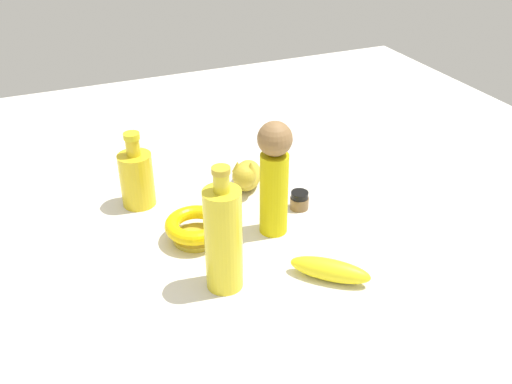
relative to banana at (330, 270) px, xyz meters
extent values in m
plane|color=silver|center=(0.06, -0.21, -0.02)|extent=(2.00, 2.00, 0.00)
ellipsoid|color=yellow|center=(0.00, 0.00, 0.00)|extent=(0.14, 0.13, 0.04)
ellipsoid|color=gold|center=(0.01, -0.38, 0.01)|extent=(0.11, 0.13, 0.06)
sphere|color=gold|center=(0.03, -0.34, 0.03)|extent=(0.06, 0.06, 0.06)
cone|color=gold|center=(0.02, -0.33, 0.06)|extent=(0.03, 0.03, 0.03)
cone|color=gold|center=(0.05, -0.34, 0.06)|extent=(0.03, 0.03, 0.03)
ellipsoid|color=gold|center=(-0.01, -0.42, 0.00)|extent=(0.04, 0.05, 0.02)
cylinder|color=gold|center=(0.19, -0.22, -0.02)|extent=(0.09, 0.09, 0.01)
torus|color=yellow|center=(0.19, -0.22, 0.02)|extent=(0.12, 0.12, 0.03)
cylinder|color=brown|center=(-0.06, -0.24, -0.01)|extent=(0.04, 0.04, 0.03)
cylinder|color=#B58C1C|center=(-0.06, -0.24, 0.00)|extent=(0.03, 0.03, 0.00)
cylinder|color=black|center=(-0.06, -0.24, 0.01)|extent=(0.04, 0.04, 0.01)
cylinder|color=yellow|center=(0.18, -0.06, 0.08)|extent=(0.07, 0.07, 0.20)
cylinder|color=yellow|center=(0.18, -0.06, 0.20)|extent=(0.03, 0.03, 0.03)
cylinder|color=gold|center=(0.18, -0.06, 0.22)|extent=(0.03, 0.03, 0.01)
cylinder|color=#C9BB0C|center=(0.03, -0.18, 0.07)|extent=(0.07, 0.07, 0.18)
sphere|color=olive|center=(0.03, -0.18, 0.19)|extent=(0.07, 0.07, 0.07)
cylinder|color=gold|center=(0.26, -0.40, 0.04)|extent=(0.07, 0.07, 0.12)
cylinder|color=gold|center=(0.26, -0.40, 0.12)|extent=(0.03, 0.03, 0.04)
cylinder|color=gold|center=(0.26, -0.40, 0.15)|extent=(0.04, 0.04, 0.01)
camera|label=1|loc=(0.45, 0.70, 0.66)|focal=39.60mm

